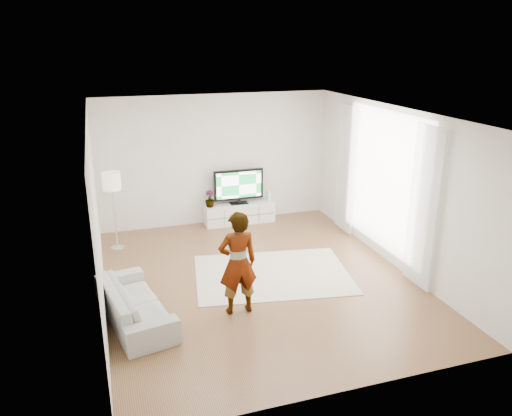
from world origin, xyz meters
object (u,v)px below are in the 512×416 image
object	(u,v)px
rug	(272,274)
floor_lamp	(112,185)
sofa	(134,303)
media_console	(239,213)
player	(238,263)
television	(239,185)

from	to	relation	value
rug	floor_lamp	bearing A→B (deg)	141.06
sofa	floor_lamp	size ratio (longest dim) A/B	1.23
rug	media_console	bearing A→B (deg)	86.33
player	sofa	xyz separation A→B (m)	(-1.48, 0.25, -0.52)
media_console	rug	world-z (taller)	media_console
media_console	rug	distance (m)	2.68
media_console	rug	size ratio (longest dim) A/B	0.59
sofa	floor_lamp	bearing A→B (deg)	-8.81
media_console	floor_lamp	size ratio (longest dim) A/B	1.01
media_console	player	distance (m)	3.88
television	rug	world-z (taller)	television
television	sofa	world-z (taller)	television
television	player	bearing A→B (deg)	-106.11
player	sofa	bearing A→B (deg)	-10.24
television	floor_lamp	distance (m)	2.78
rug	floor_lamp	xyz separation A→B (m)	(-2.49, 2.01, 1.28)
player	sofa	distance (m)	1.59
floor_lamp	media_console	bearing A→B (deg)	13.84
floor_lamp	sofa	bearing A→B (deg)	-87.82
player	media_console	bearing A→B (deg)	-106.74
sofa	player	bearing A→B (deg)	-110.71
media_console	floor_lamp	bearing A→B (deg)	-166.16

